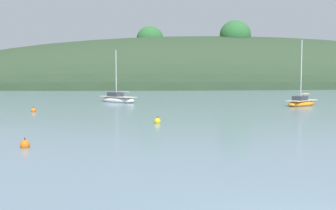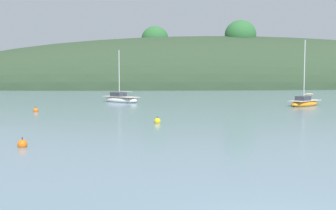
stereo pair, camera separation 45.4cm
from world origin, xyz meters
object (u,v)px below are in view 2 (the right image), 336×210
object	(u,v)px
sailboat_orange_cutter	(121,99)
sailboat_teal_outer	(305,103)
mooring_buoy_channel	(36,110)
mooring_buoy_outer	(157,121)
mooring_buoy_inner	(22,144)

from	to	relation	value
sailboat_orange_cutter	sailboat_teal_outer	xyz separation A→B (m)	(18.76, -8.12, -0.01)
sailboat_orange_cutter	mooring_buoy_channel	xyz separation A→B (m)	(-7.41, -11.62, -0.21)
sailboat_orange_cutter	sailboat_teal_outer	size ratio (longest dim) A/B	0.91
mooring_buoy_outer	mooring_buoy_channel	bearing A→B (deg)	135.53
sailboat_orange_cutter	mooring_buoy_channel	world-z (taller)	sailboat_orange_cutter
sailboat_orange_cutter	mooring_buoy_inner	xyz separation A→B (m)	(-4.61, -29.51, -0.21)
mooring_buoy_inner	mooring_buoy_channel	size ratio (longest dim) A/B	1.00
sailboat_orange_cutter	mooring_buoy_inner	size ratio (longest dim) A/B	11.57
mooring_buoy_channel	sailboat_orange_cutter	bearing A→B (deg)	57.46
sailboat_teal_outer	mooring_buoy_channel	world-z (taller)	sailboat_teal_outer
mooring_buoy_outer	mooring_buoy_channel	size ratio (longest dim) A/B	1.00
mooring_buoy_inner	sailboat_teal_outer	bearing A→B (deg)	42.47
sailboat_teal_outer	mooring_buoy_channel	distance (m)	26.41
sailboat_teal_outer	mooring_buoy_channel	xyz separation A→B (m)	(-26.17, -3.50, -0.20)
sailboat_teal_outer	mooring_buoy_inner	size ratio (longest dim) A/B	12.77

